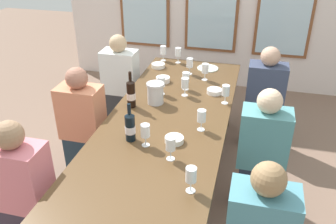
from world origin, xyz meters
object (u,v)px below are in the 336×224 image
at_px(wine_glass_10, 185,84).
at_px(seated_person_4, 24,195).
at_px(wine_bottle_0, 130,127).
at_px(seated_person_3, 262,156).
at_px(white_plate_0, 208,68).
at_px(seated_person_0, 121,85).
at_px(seated_person_2, 83,128).
at_px(wine_glass_5, 205,69).
at_px(tasting_bowl_2, 174,140).
at_px(tasting_bowl_3, 158,65).
at_px(wine_glass_8, 226,91).
at_px(wine_glass_11, 202,117).
at_px(wine_bottle_1, 131,93).
at_px(wine_glass_9, 163,51).
at_px(wine_glass_7, 178,53).
at_px(wine_glass_0, 171,145).
at_px(wine_glass_3, 190,63).
at_px(seated_person_1, 264,101).
at_px(wine_glass_6, 145,132).
at_px(wine_glass_2, 186,78).
at_px(wine_glass_1, 191,176).
at_px(metal_pitcher, 155,93).
at_px(tasting_bowl_0, 163,79).
at_px(tasting_bowl_1, 214,91).
at_px(dining_table, 167,125).

height_order(wine_glass_10, seated_person_4, seated_person_4).
distance_m(wine_bottle_0, seated_person_3, 1.08).
relative_size(white_plate_0, wine_glass_10, 1.31).
distance_m(seated_person_0, seated_person_2, 0.95).
height_order(wine_glass_5, seated_person_2, seated_person_2).
distance_m(tasting_bowl_2, seated_person_2, 1.01).
bearing_deg(tasting_bowl_3, wine_glass_8, -40.16).
distance_m(wine_glass_5, seated_person_3, 1.13).
xyz_separation_m(wine_glass_10, wine_glass_11, (0.25, -0.57, 0.00)).
height_order(wine_bottle_1, wine_glass_10, wine_bottle_1).
bearing_deg(wine_glass_9, wine_bottle_0, -83.44).
height_order(wine_glass_7, wine_glass_9, same).
bearing_deg(wine_glass_11, wine_glass_9, 115.85).
height_order(wine_glass_0, wine_glass_11, same).
xyz_separation_m(wine_glass_3, wine_glass_7, (-0.19, 0.29, -0.00)).
bearing_deg(wine_glass_0, seated_person_3, 39.00).
xyz_separation_m(seated_person_1, seated_person_2, (-1.57, -0.94, 0.00)).
distance_m(wine_glass_6, wine_glass_10, 0.88).
distance_m(wine_glass_3, seated_person_0, 0.85).
distance_m(tasting_bowl_3, wine_glass_10, 0.75).
height_order(tasting_bowl_2, seated_person_3, seated_person_3).
height_order(tasting_bowl_2, wine_glass_2, wine_glass_2).
bearing_deg(seated_person_4, seated_person_3, 29.16).
distance_m(tasting_bowl_3, wine_glass_8, 1.06).
distance_m(wine_glass_1, seated_person_0, 2.14).
bearing_deg(metal_pitcher, wine_glass_5, 60.59).
distance_m(wine_bottle_0, wine_glass_8, 0.98).
bearing_deg(wine_glass_8, wine_glass_11, -104.52).
distance_m(wine_glass_0, seated_person_3, 0.87).
relative_size(wine_glass_6, seated_person_1, 0.16).
bearing_deg(seated_person_4, wine_glass_8, 46.97).
distance_m(wine_bottle_1, tasting_bowl_0, 0.60).
relative_size(tasting_bowl_0, wine_glass_1, 0.80).
bearing_deg(wine_glass_7, wine_glass_8, -54.31).
distance_m(tasting_bowl_1, wine_glass_3, 0.52).
xyz_separation_m(tasting_bowl_1, wine_glass_7, (-0.51, 0.69, 0.10)).
height_order(wine_bottle_1, wine_glass_3, wine_bottle_1).
relative_size(metal_pitcher, tasting_bowl_1, 1.35).
bearing_deg(seated_person_3, wine_glass_7, 127.23).
height_order(tasting_bowl_1, wine_glass_9, wine_glass_9).
distance_m(tasting_bowl_1, wine_glass_7, 0.86).
bearing_deg(wine_glass_10, dining_table, -95.96).
height_order(metal_pitcher, wine_glass_8, metal_pitcher).
height_order(wine_bottle_0, wine_glass_6, wine_bottle_0).
bearing_deg(tasting_bowl_3, wine_glass_10, -55.21).
distance_m(wine_bottle_0, wine_glass_2, 0.99).
distance_m(wine_glass_3, wine_glass_8, 0.72).
height_order(white_plate_0, tasting_bowl_1, tasting_bowl_1).
bearing_deg(wine_glass_9, wine_glass_1, -70.84).
height_order(wine_glass_6, seated_person_2, seated_person_2).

